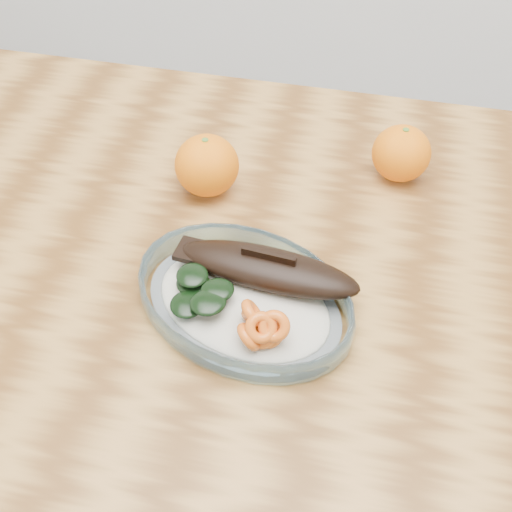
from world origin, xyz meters
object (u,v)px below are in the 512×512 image
orange_left (207,165)px  plated_meal (245,296)px  dining_table (240,320)px  orange_right (401,153)px

orange_left → plated_meal: bearing=-63.0°
plated_meal → orange_left: size_ratio=7.08×
dining_table → orange_right: bearing=51.4°
dining_table → orange_left: (-0.07, 0.13, 0.14)m
orange_left → orange_right: size_ratio=1.07×
dining_table → orange_left: 0.20m
plated_meal → orange_left: orange_left is taller
dining_table → orange_right: 0.30m
plated_meal → orange_right: bearing=80.7°
plated_meal → orange_right: (0.15, 0.26, 0.02)m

